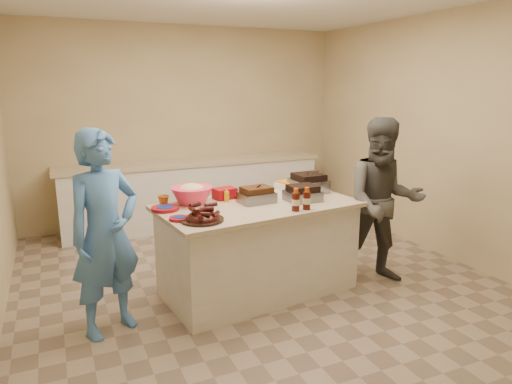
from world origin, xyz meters
name	(u,v)px	position (x,y,z in m)	size (l,w,h in m)	color
room	(261,284)	(0.00, 0.00, 0.00)	(4.50, 5.00, 2.70)	tan
back_counter	(194,193)	(0.00, 2.20, 0.45)	(3.60, 0.64, 0.90)	silver
island	(258,290)	(-0.07, -0.11, 0.00)	(1.81, 0.95, 0.86)	silver
rib_platter	(202,221)	(-0.71, -0.40, 0.86)	(0.35, 0.35, 0.14)	#3E0E0C
pulled_pork_tray	(257,202)	(-0.07, -0.05, 0.86)	(0.31, 0.23, 0.09)	#47230F
brisket_tray	(302,201)	(0.35, -0.17, 0.86)	(0.30, 0.25, 0.09)	black
roasting_pan	(308,192)	(0.59, 0.12, 0.86)	(0.32, 0.32, 0.13)	gray
coleslaw_bowl	(192,203)	(-0.62, 0.15, 0.86)	(0.38, 0.38, 0.26)	#FD3358
sausage_plate	(257,197)	(0.03, 0.15, 0.86)	(0.27, 0.27, 0.04)	silver
mac_cheese_dish	(293,188)	(0.52, 0.32, 0.86)	(0.33, 0.24, 0.09)	orange
bbq_bottle_a	(306,209)	(0.23, -0.45, 0.86)	(0.07, 0.07, 0.20)	#3B0F07
bbq_bottle_b	(296,211)	(0.12, -0.46, 0.86)	(0.07, 0.07, 0.20)	#3B0F07
mustard_bottle	(227,202)	(-0.31, 0.08, 0.86)	(0.05, 0.05, 0.13)	#D8990D
sauce_bowl	(243,199)	(-0.13, 0.13, 0.86)	(0.15, 0.05, 0.15)	silver
plate_stack_large	(165,210)	(-0.90, 0.03, 0.86)	(0.24, 0.24, 0.03)	maroon
plate_stack_small	(180,220)	(-0.86, -0.30, 0.86)	(0.16, 0.16, 0.02)	maroon
plastic_cup	(164,206)	(-0.88, 0.18, 0.86)	(0.10, 0.09, 0.10)	#A36016
basket_stack	(225,198)	(-0.28, 0.20, 0.86)	(0.20, 0.15, 0.10)	maroon
guest_blue	(113,329)	(-1.44, -0.28, 0.00)	(0.59, 1.61, 0.39)	#467EC8
guest_gray	(378,279)	(1.13, -0.38, 0.00)	(0.79, 1.62, 0.61)	#4C4A45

